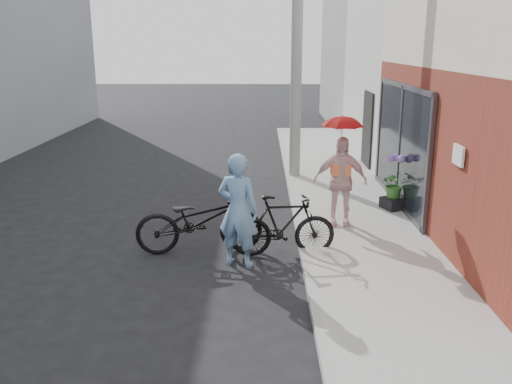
{
  "coord_description": "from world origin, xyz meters",
  "views": [
    {
      "loc": [
        0.23,
        -7.7,
        3.43
      ],
      "look_at": [
        0.15,
        0.73,
        1.1
      ],
      "focal_mm": 38.0,
      "sensor_mm": 36.0,
      "label": 1
    }
  ],
  "objects_px": {
    "utility_pole": "(297,40)",
    "bike_left": "(199,221)",
    "officer": "(238,211)",
    "kimono_woman": "(340,181)",
    "planter": "(394,203)",
    "bike_right": "(283,226)"
  },
  "relations": [
    {
      "from": "officer",
      "to": "bike_left",
      "type": "xyz_separation_m",
      "value": [
        -0.68,
        0.56,
        -0.35
      ]
    },
    {
      "from": "bike_left",
      "to": "bike_right",
      "type": "bearing_deg",
      "value": -104.01
    },
    {
      "from": "officer",
      "to": "bike_right",
      "type": "bearing_deg",
      "value": -129.07
    },
    {
      "from": "officer",
      "to": "utility_pole",
      "type": "bearing_deg",
      "value": -81.67
    },
    {
      "from": "utility_pole",
      "to": "planter",
      "type": "xyz_separation_m",
      "value": [
        1.88,
        -2.96,
        -3.27
      ]
    },
    {
      "from": "utility_pole",
      "to": "kimono_woman",
      "type": "xyz_separation_m",
      "value": [
        0.6,
        -3.96,
        -2.54
      ]
    },
    {
      "from": "kimono_woman",
      "to": "planter",
      "type": "bearing_deg",
      "value": 43.45
    },
    {
      "from": "utility_pole",
      "to": "planter",
      "type": "bearing_deg",
      "value": -57.66
    },
    {
      "from": "utility_pole",
      "to": "bike_left",
      "type": "distance_m",
      "value": 6.2
    },
    {
      "from": "bike_left",
      "to": "kimono_woman",
      "type": "relative_size",
      "value": 1.27
    },
    {
      "from": "bike_right",
      "to": "utility_pole",
      "type": "bearing_deg",
      "value": -12.01
    },
    {
      "from": "officer",
      "to": "planter",
      "type": "distance_m",
      "value": 4.17
    },
    {
      "from": "officer",
      "to": "kimono_woman",
      "type": "relative_size",
      "value": 1.09
    },
    {
      "from": "kimono_woman",
      "to": "utility_pole",
      "type": "bearing_deg",
      "value": 103.98
    },
    {
      "from": "bike_left",
      "to": "planter",
      "type": "height_order",
      "value": "bike_left"
    },
    {
      "from": "bike_right",
      "to": "planter",
      "type": "relative_size",
      "value": 4.04
    },
    {
      "from": "utility_pole",
      "to": "bike_left",
      "type": "bearing_deg",
      "value": -110.39
    },
    {
      "from": "bike_right",
      "to": "kimono_woman",
      "type": "bearing_deg",
      "value": -47.22
    },
    {
      "from": "officer",
      "to": "planter",
      "type": "xyz_separation_m",
      "value": [
        3.1,
        2.71,
        -0.68
      ]
    },
    {
      "from": "kimono_woman",
      "to": "bike_left",
      "type": "bearing_deg",
      "value": -149.97
    },
    {
      "from": "planter",
      "to": "utility_pole",
      "type": "bearing_deg",
      "value": 122.34
    },
    {
      "from": "officer",
      "to": "kimono_woman",
      "type": "distance_m",
      "value": 2.5
    }
  ]
}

